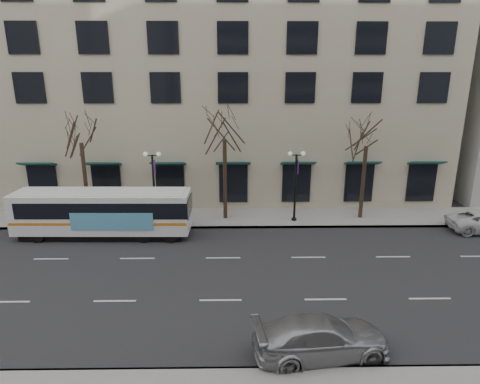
{
  "coord_description": "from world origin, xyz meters",
  "views": [
    {
      "loc": [
        0.68,
        -19.12,
        10.23
      ],
      "look_at": [
        0.99,
        2.34,
        4.0
      ],
      "focal_mm": 30.0,
      "sensor_mm": 36.0,
      "label": 1
    }
  ],
  "objects_px": {
    "lamp_post_left": "(154,184)",
    "city_bus": "(104,212)",
    "silver_car": "(321,337)",
    "tree_far_mid": "(224,126)",
    "tree_far_left": "(80,129)",
    "tree_far_right": "(367,133)",
    "lamp_post_right": "(296,183)"
  },
  "relations": [
    {
      "from": "tree_far_mid",
      "to": "lamp_post_left",
      "type": "xyz_separation_m",
      "value": [
        -4.99,
        -0.6,
        -3.96
      ]
    },
    {
      "from": "lamp_post_left",
      "to": "city_bus",
      "type": "bearing_deg",
      "value": -139.97
    },
    {
      "from": "tree_far_mid",
      "to": "city_bus",
      "type": "bearing_deg",
      "value": -159.06
    },
    {
      "from": "tree_far_left",
      "to": "tree_far_mid",
      "type": "bearing_deg",
      "value": 0.0
    },
    {
      "from": "lamp_post_left",
      "to": "lamp_post_right",
      "type": "distance_m",
      "value": 10.0
    },
    {
      "from": "tree_far_right",
      "to": "city_bus",
      "type": "distance_m",
      "value": 18.71
    },
    {
      "from": "tree_far_left",
      "to": "lamp_post_left",
      "type": "bearing_deg",
      "value": -6.83
    },
    {
      "from": "tree_far_mid",
      "to": "silver_car",
      "type": "relative_size",
      "value": 1.65
    },
    {
      "from": "lamp_post_left",
      "to": "city_bus",
      "type": "xyz_separation_m",
      "value": [
        -2.86,
        -2.4,
        -1.26
      ]
    },
    {
      "from": "tree_far_left",
      "to": "tree_far_right",
      "type": "bearing_deg",
      "value": 0.0
    },
    {
      "from": "silver_car",
      "to": "tree_far_mid",
      "type": "bearing_deg",
      "value": 6.74
    },
    {
      "from": "silver_car",
      "to": "lamp_post_left",
      "type": "bearing_deg",
      "value": 23.83
    },
    {
      "from": "tree_far_right",
      "to": "lamp_post_left",
      "type": "relative_size",
      "value": 1.55
    },
    {
      "from": "lamp_post_right",
      "to": "tree_far_mid",
      "type": "bearing_deg",
      "value": 173.17
    },
    {
      "from": "lamp_post_left",
      "to": "city_bus",
      "type": "height_order",
      "value": "lamp_post_left"
    },
    {
      "from": "city_bus",
      "to": "silver_car",
      "type": "xyz_separation_m",
      "value": [
        11.79,
        -12.0,
        -0.93
      ]
    },
    {
      "from": "tree_far_right",
      "to": "city_bus",
      "type": "relative_size",
      "value": 0.71
    },
    {
      "from": "tree_far_right",
      "to": "lamp_post_right",
      "type": "xyz_separation_m",
      "value": [
        -4.99,
        -0.6,
        -3.48
      ]
    },
    {
      "from": "lamp_post_right",
      "to": "lamp_post_left",
      "type": "bearing_deg",
      "value": 180.0
    },
    {
      "from": "tree_far_left",
      "to": "lamp_post_left",
      "type": "xyz_separation_m",
      "value": [
        5.01,
        -0.6,
        -3.75
      ]
    },
    {
      "from": "tree_far_right",
      "to": "lamp_post_left",
      "type": "bearing_deg",
      "value": -177.71
    },
    {
      "from": "lamp_post_right",
      "to": "tree_far_left",
      "type": "bearing_deg",
      "value": 177.71
    },
    {
      "from": "city_bus",
      "to": "silver_car",
      "type": "distance_m",
      "value": 16.85
    },
    {
      "from": "lamp_post_right",
      "to": "city_bus",
      "type": "xyz_separation_m",
      "value": [
        -12.86,
        -2.4,
        -1.26
      ]
    },
    {
      "from": "tree_far_left",
      "to": "tree_far_right",
      "type": "xyz_separation_m",
      "value": [
        20.0,
        0.0,
        -0.28
      ]
    },
    {
      "from": "tree_far_mid",
      "to": "city_bus",
      "type": "height_order",
      "value": "tree_far_mid"
    },
    {
      "from": "lamp_post_left",
      "to": "tree_far_mid",
      "type": "bearing_deg",
      "value": 6.85
    },
    {
      "from": "silver_car",
      "to": "tree_far_left",
      "type": "bearing_deg",
      "value": 34.93
    },
    {
      "from": "tree_far_left",
      "to": "tree_far_right",
      "type": "relative_size",
      "value": 1.03
    },
    {
      "from": "tree_far_left",
      "to": "lamp_post_left",
      "type": "relative_size",
      "value": 1.6
    },
    {
      "from": "tree_far_mid",
      "to": "tree_far_right",
      "type": "relative_size",
      "value": 1.06
    },
    {
      "from": "tree_far_left",
      "to": "city_bus",
      "type": "relative_size",
      "value": 0.73
    }
  ]
}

